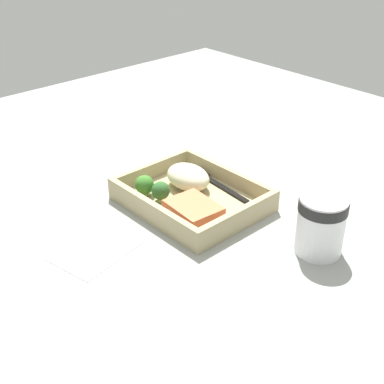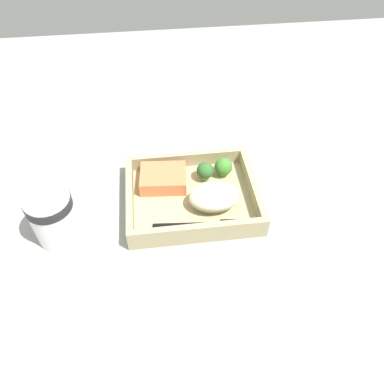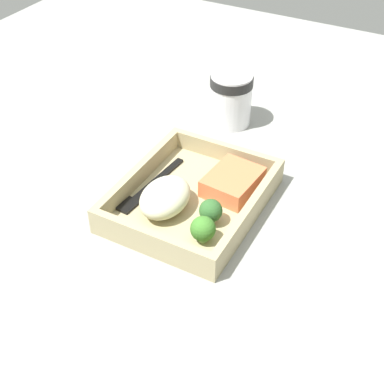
# 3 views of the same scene
# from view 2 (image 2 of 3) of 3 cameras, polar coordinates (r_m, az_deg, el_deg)

# --- Properties ---
(ground_plane) EXTENTS (1.60, 1.60, 0.02)m
(ground_plane) POSITION_cam_2_polar(r_m,az_deg,el_deg) (0.75, -0.00, -1.95)
(ground_plane) COLOR gray
(takeout_tray) EXTENTS (0.25, 0.20, 0.01)m
(takeout_tray) POSITION_cam_2_polar(r_m,az_deg,el_deg) (0.74, -0.00, -1.12)
(takeout_tray) COLOR tan
(takeout_tray) RESTS_ON ground_plane
(tray_rim) EXTENTS (0.25, 0.20, 0.03)m
(tray_rim) POSITION_cam_2_polar(r_m,az_deg,el_deg) (0.72, -0.00, 0.03)
(tray_rim) COLOR tan
(tray_rim) RESTS_ON takeout_tray
(salmon_fillet) EXTENTS (0.10, 0.08, 0.03)m
(salmon_fillet) POSITION_cam_2_polar(r_m,az_deg,el_deg) (0.75, -4.39, 2.08)
(salmon_fillet) COLOR #E97346
(salmon_fillet) RESTS_ON takeout_tray
(mashed_potatoes) EXTENTS (0.10, 0.07, 0.05)m
(mashed_potatoes) POSITION_cam_2_polar(r_m,az_deg,el_deg) (0.70, 3.35, -0.75)
(mashed_potatoes) COLOR beige
(mashed_potatoes) RESTS_ON takeout_tray
(broccoli_floret_1) EXTENTS (0.04, 0.04, 0.04)m
(broccoli_floret_1) POSITION_cam_2_polar(r_m,az_deg,el_deg) (0.76, 4.81, 3.84)
(broccoli_floret_1) COLOR #80AC5E
(broccoli_floret_1) RESTS_ON takeout_tray
(broccoli_floret_2) EXTENTS (0.03, 0.03, 0.04)m
(broccoli_floret_2) POSITION_cam_2_polar(r_m,az_deg,el_deg) (0.75, 2.01, 3.25)
(broccoli_floret_2) COLOR #84A765
(broccoli_floret_2) RESTS_ON takeout_tray
(fork) EXTENTS (0.16, 0.03, 0.00)m
(fork) POSITION_cam_2_polar(r_m,az_deg,el_deg) (0.68, 1.56, -5.10)
(fork) COLOR black
(fork) RESTS_ON takeout_tray
(paper_cup) EXTENTS (0.08, 0.08, 0.10)m
(paper_cup) POSITION_cam_2_polar(r_m,az_deg,el_deg) (0.69, -20.47, -3.35)
(paper_cup) COLOR white
(paper_cup) RESTS_ON ground_plane
(receipt_slip) EXTENTS (0.12, 0.15, 0.00)m
(receipt_slip) POSITION_cam_2_polar(r_m,az_deg,el_deg) (0.90, -1.57, 8.87)
(receipt_slip) COLOR white
(receipt_slip) RESTS_ON ground_plane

